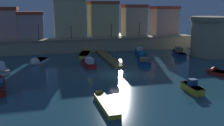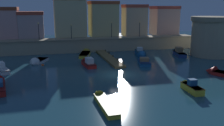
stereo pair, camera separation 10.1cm
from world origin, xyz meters
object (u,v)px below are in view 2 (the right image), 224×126
fortress_tower (213,36)px  moored_boat_7 (144,61)px  quay_lamp_0 (39,28)px  quay_lamp_3 (140,26)px  moored_boat_5 (88,63)px  moored_boat_3 (86,53)px  quay_lamp_1 (71,29)px  moored_boat_8 (1,67)px  moored_boat_9 (103,101)px  moored_boat_2 (190,86)px  mooring_buoy_0 (43,65)px  moored_boat_4 (222,73)px  moored_boat_10 (141,53)px  moored_boat_1 (178,52)px  moored_boat_0 (37,62)px  quay_lamp_2 (112,27)px

fortress_tower → moored_boat_7: size_ratio=1.56×
quay_lamp_0 → quay_lamp_3: (21.41, -0.00, -0.03)m
moored_boat_5 → moored_boat_3: bearing=-12.7°
quay_lamp_1 → moored_boat_8: 18.31m
quay_lamp_1 → moored_boat_9: size_ratio=0.42×
quay_lamp_3 → moored_boat_3: quay_lamp_3 is taller
quay_lamp_3 → moored_boat_2: (-4.70, -28.73, -4.54)m
mooring_buoy_0 → quay_lamp_3: bearing=29.2°
moored_boat_4 → moored_boat_10: moored_boat_10 is taller
moored_boat_3 → mooring_buoy_0: bearing=146.7°
moored_boat_8 → mooring_buoy_0: 6.21m
moored_boat_5 → moored_boat_4: bearing=-128.3°
moored_boat_2 → moored_boat_7: 14.60m
fortress_tower → moored_boat_2: (-15.27, -17.65, -3.31)m
moored_boat_1 → moored_boat_5: size_ratio=1.10×
moored_boat_1 → quay_lamp_1: bearing=78.7°
mooring_buoy_0 → moored_boat_9: bearing=-72.4°
quay_lamp_1 → quay_lamp_0: bearing=180.0°
moored_boat_5 → moored_boat_8: bearing=83.3°
moored_boat_5 → moored_boat_7: moored_boat_5 is taller
moored_boat_0 → moored_boat_8: 6.13m
quay_lamp_2 → moored_boat_2: 29.13m
quay_lamp_1 → moored_boat_3: bearing=-63.2°
moored_boat_2 → moored_boat_10: size_ratio=0.79×
quay_lamp_3 → moored_boat_4: 24.78m
fortress_tower → moored_boat_10: fortress_tower is taller
moored_boat_8 → moored_boat_9: size_ratio=0.96×
moored_boat_4 → moored_boat_7: bearing=13.1°
moored_boat_1 → moored_boat_4: (-1.74, -15.30, -0.25)m
moored_boat_2 → quay_lamp_1: bearing=21.7°
moored_boat_0 → moored_boat_10: size_ratio=0.92×
quay_lamp_2 → moored_boat_0: size_ratio=0.67×
moored_boat_10 → mooring_buoy_0: bearing=-66.4°
quay_lamp_1 → moored_boat_2: quay_lamp_1 is taller
fortress_tower → quay_lamp_3: bearing=133.7°
quay_lamp_3 → moored_boat_1: (4.82, -8.83, -4.48)m
moored_boat_3 → quay_lamp_3: bearing=-56.6°
fortress_tower → quay_lamp_0: fortress_tower is taller
quay_lamp_0 → moored_boat_0: (-0.28, -9.87, -4.76)m
moored_boat_3 → moored_boat_8: 16.64m
moored_boat_2 → moored_boat_3: moored_boat_2 is taller
moored_boat_4 → moored_boat_3: bearing=14.5°
moored_boat_0 → mooring_buoy_0: 1.98m
fortress_tower → moored_boat_3: (-23.33, 6.73, -3.46)m
moored_boat_0 → mooring_buoy_0: (0.87, -1.76, -0.28)m
moored_boat_5 → moored_boat_9: (-1.16, -16.67, -0.21)m
fortress_tower → moored_boat_4: size_ratio=1.27×
moored_boat_5 → moored_boat_8: (-12.98, 0.16, -0.04)m
quay_lamp_1 → moored_boat_8: bearing=-131.8°
moored_boat_7 → mooring_buoy_0: bearing=95.2°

